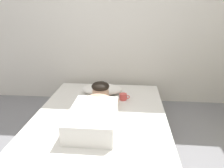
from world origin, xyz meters
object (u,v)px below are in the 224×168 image
bed (100,129)px  person_lying (95,110)px  coffee_cup (123,97)px  pillow (102,89)px  cell_phone (109,132)px

bed → person_lying: 0.26m
coffee_cup → pillow: bearing=146.5°
coffee_cup → cell_phone: size_ratio=0.89×
person_lying → bed: bearing=65.4°
coffee_cup → bed: bearing=-116.4°
coffee_cup → cell_phone: (-0.10, -0.72, -0.03)m
coffee_cup → person_lying: bearing=-116.2°
pillow → cell_phone: size_ratio=3.71×
person_lying → coffee_cup: person_lying is taller
bed → pillow: size_ratio=3.85×
pillow → coffee_cup: bearing=-33.5°
pillow → cell_phone: pillow is taller
coffee_cup → cell_phone: bearing=-97.9°
bed → cell_phone: (0.12, -0.28, 0.15)m
pillow → coffee_cup: pillow is taller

